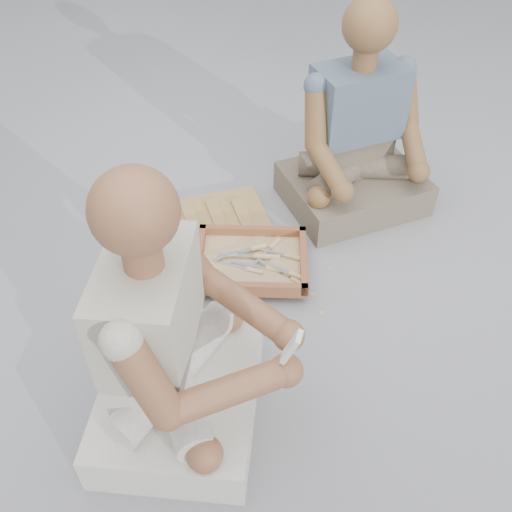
{
  "coord_description": "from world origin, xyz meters",
  "views": [
    {
      "loc": [
        -0.03,
        -1.35,
        1.68
      ],
      "look_at": [
        0.01,
        0.12,
        0.3
      ],
      "focal_mm": 40.0,
      "sensor_mm": 36.0,
      "label": 1
    }
  ],
  "objects_px": {
    "carved_panel": "(206,223)",
    "tool_tray": "(251,261)",
    "craftsman": "(172,348)",
    "companion": "(357,144)"
  },
  "relations": [
    {
      "from": "carved_panel",
      "to": "tool_tray",
      "type": "relative_size",
      "value": 1.16
    },
    {
      "from": "carved_panel",
      "to": "craftsman",
      "type": "bearing_deg",
      "value": -92.82
    },
    {
      "from": "craftsman",
      "to": "companion",
      "type": "relative_size",
      "value": 1.02
    },
    {
      "from": "carved_panel",
      "to": "craftsman",
      "type": "xyz_separation_m",
      "value": [
        -0.05,
        -0.95,
        0.31
      ]
    },
    {
      "from": "craftsman",
      "to": "companion",
      "type": "bearing_deg",
      "value": 154.04
    },
    {
      "from": "carved_panel",
      "to": "craftsman",
      "type": "relative_size",
      "value": 0.58
    },
    {
      "from": "carved_panel",
      "to": "companion",
      "type": "distance_m",
      "value": 0.76
    },
    {
      "from": "craftsman",
      "to": "tool_tray",
      "type": "bearing_deg",
      "value": 166.22
    },
    {
      "from": "carved_panel",
      "to": "tool_tray",
      "type": "xyz_separation_m",
      "value": [
        0.2,
        -0.3,
        0.04
      ]
    },
    {
      "from": "carved_panel",
      "to": "craftsman",
      "type": "height_order",
      "value": "craftsman"
    }
  ]
}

